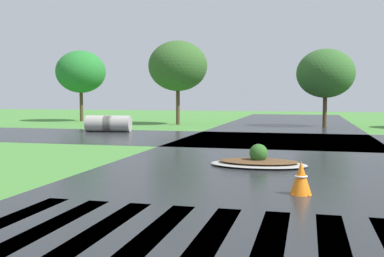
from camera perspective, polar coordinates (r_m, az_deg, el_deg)
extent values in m
cube|color=#232628|center=(13.40, 7.97, -5.16)|extent=(9.39, 80.00, 0.01)
cube|color=#232628|center=(22.72, 10.53, -1.39)|extent=(90.00, 8.45, 0.01)
cube|color=white|center=(8.76, -21.66, -10.41)|extent=(0.45, 3.36, 0.01)
cube|color=white|center=(8.28, -16.50, -11.13)|extent=(0.45, 3.36, 0.01)
cube|color=white|center=(7.87, -10.73, -11.84)|extent=(0.45, 3.36, 0.01)
cube|color=white|center=(7.55, -4.37, -12.47)|extent=(0.45, 3.36, 0.01)
cube|color=white|center=(7.32, 2.51, -12.99)|extent=(0.45, 3.36, 0.01)
cube|color=white|center=(7.20, 9.73, -13.33)|extent=(0.45, 3.36, 0.01)
cube|color=white|center=(7.20, 17.10, -13.48)|extent=(0.45, 3.36, 0.01)
ellipsoid|color=#9E9B93|center=(14.26, 8.21, -4.38)|extent=(2.95, 1.73, 0.12)
ellipsoid|color=brown|center=(14.25, 8.21, -4.02)|extent=(2.42, 1.42, 0.10)
sphere|color=#2D6023|center=(14.22, 8.22, -3.02)|extent=(0.56, 0.56, 0.56)
cylinder|color=#9E9B93|center=(27.87, -11.37, 0.60)|extent=(1.67, 1.18, 0.97)
cylinder|color=#9E9B93|center=(27.57, -9.21, 0.59)|extent=(1.67, 1.18, 0.97)
cone|color=orange|center=(10.34, 13.32, -5.96)|extent=(0.47, 0.47, 0.74)
torus|color=white|center=(10.33, 13.33, -5.76)|extent=(0.29, 0.29, 0.04)
cube|color=orange|center=(10.40, 13.29, -7.87)|extent=(0.36, 0.36, 0.03)
cylinder|color=#4C3823|center=(39.50, -13.51, 2.82)|extent=(0.28, 0.28, 2.67)
ellipsoid|color=#25742C|center=(39.54, -13.58, 6.84)|extent=(4.10, 4.10, 3.48)
cylinder|color=#4C3823|center=(34.06, -1.75, 2.84)|extent=(0.28, 0.28, 2.80)
ellipsoid|color=#325C26|center=(34.12, -1.76, 7.74)|extent=(4.32, 4.32, 3.68)
cylinder|color=#4C3823|center=(32.81, 16.10, 2.19)|extent=(0.28, 0.28, 2.28)
ellipsoid|color=#315F29|center=(32.83, 16.18, 6.57)|extent=(3.91, 3.91, 3.33)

